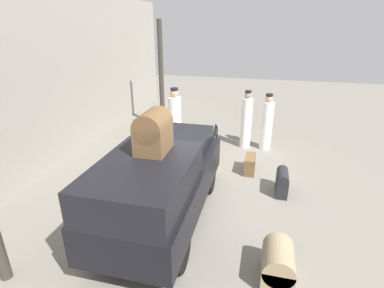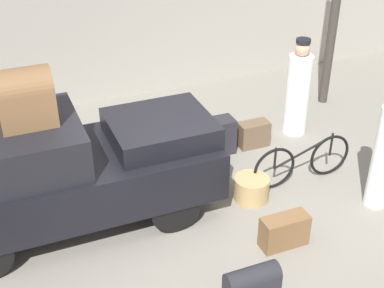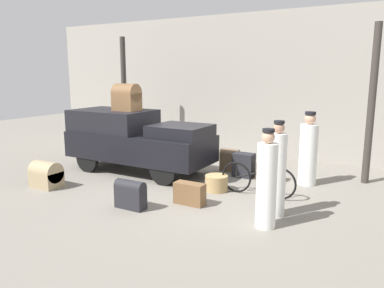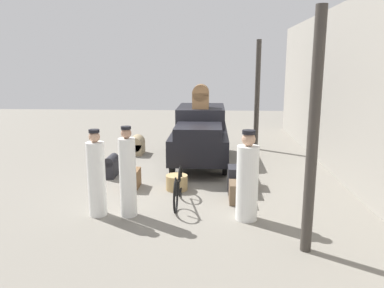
# 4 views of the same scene
# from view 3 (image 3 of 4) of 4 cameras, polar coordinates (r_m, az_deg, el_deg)

# --- Properties ---
(ground_plane) EXTENTS (30.00, 30.00, 0.00)m
(ground_plane) POSITION_cam_3_polar(r_m,az_deg,el_deg) (9.16, -1.72, -5.93)
(ground_plane) COLOR gray
(station_building_facade) EXTENTS (16.00, 0.15, 4.50)m
(station_building_facade) POSITION_cam_3_polar(r_m,az_deg,el_deg) (12.44, 8.16, 8.93)
(station_building_facade) COLOR gray
(station_building_facade) RESTS_ON ground
(canopy_pillar_left) EXTENTS (0.17, 0.17, 3.78)m
(canopy_pillar_left) POSITION_cam_3_polar(r_m,az_deg,el_deg) (12.70, -10.29, 7.27)
(canopy_pillar_left) COLOR #38332D
(canopy_pillar_left) RESTS_ON ground
(canopy_pillar_right) EXTENTS (0.17, 0.17, 3.78)m
(canopy_pillar_right) POSITION_cam_3_polar(r_m,az_deg,el_deg) (9.78, 25.67, 5.35)
(canopy_pillar_right) COLOR #38332D
(canopy_pillar_right) RESTS_ON ground
(truck) EXTENTS (3.95, 1.58, 1.64)m
(truck) POSITION_cam_3_polar(r_m,az_deg,el_deg) (10.14, -8.63, 0.87)
(truck) COLOR black
(truck) RESTS_ON ground
(bicycle) EXTENTS (1.69, 0.04, 0.74)m
(bicycle) POSITION_cam_3_polar(r_m,az_deg,el_deg) (8.25, 9.95, -5.41)
(bicycle) COLOR black
(bicycle) RESTS_ON ground
(wicker_basket) EXTENTS (0.52, 0.52, 0.36)m
(wicker_basket) POSITION_cam_3_polar(r_m,az_deg,el_deg) (8.54, 3.73, -5.96)
(wicker_basket) COLOR tan
(wicker_basket) RESTS_ON ground
(porter_carrying_trunk) EXTENTS (0.35, 0.35, 1.73)m
(porter_carrying_trunk) POSITION_cam_3_polar(r_m,az_deg,el_deg) (6.52, 11.30, -5.82)
(porter_carrying_trunk) COLOR white
(porter_carrying_trunk) RESTS_ON ground
(porter_standing_middle) EXTENTS (0.42, 0.42, 1.75)m
(porter_standing_middle) POSITION_cam_3_polar(r_m,az_deg,el_deg) (9.26, 17.29, -1.16)
(porter_standing_middle) COLOR white
(porter_standing_middle) RESTS_ON ground
(conductor_in_dark_uniform) EXTENTS (0.33, 0.33, 1.79)m
(conductor_in_dark_uniform) POSITION_cam_3_polar(r_m,az_deg,el_deg) (7.08, 12.83, -4.24)
(conductor_in_dark_uniform) COLOR white
(conductor_in_dark_uniform) RESTS_ON ground
(trunk_wicker_pale) EXTENTS (0.52, 0.35, 0.61)m
(trunk_wicker_pale) POSITION_cam_3_polar(r_m,az_deg,el_deg) (9.70, 7.89, -3.20)
(trunk_wicker_pale) COLOR #232328
(trunk_wicker_pale) RESTS_ON ground
(trunk_umber_medium) EXTENTS (0.53, 0.28, 0.44)m
(trunk_umber_medium) POSITION_cam_3_polar(r_m,az_deg,el_deg) (9.48, 11.47, -4.18)
(trunk_umber_medium) COLOR brown
(trunk_umber_medium) RESTS_ON ground
(suitcase_black_upright) EXTENTS (0.63, 0.27, 0.45)m
(suitcase_black_upright) POSITION_cam_3_polar(r_m,az_deg,el_deg) (7.67, -0.37, -7.57)
(suitcase_black_upright) COLOR brown
(suitcase_black_upright) RESTS_ON ground
(suitcase_tan_flat) EXTENTS (0.68, 0.48, 0.61)m
(suitcase_tan_flat) POSITION_cam_3_polar(r_m,az_deg,el_deg) (9.41, -21.33, -4.39)
(suitcase_tan_flat) COLOR #9E8966
(suitcase_tan_flat) RESTS_ON ground
(suitcase_small_leather) EXTENTS (0.51, 0.25, 0.62)m
(suitcase_small_leather) POSITION_cam_3_polar(r_m,az_deg,el_deg) (10.18, 5.80, -2.35)
(suitcase_small_leather) COLOR brown
(suitcase_small_leather) RESTS_ON ground
(trunk_large_brown) EXTENTS (0.63, 0.26, 0.58)m
(trunk_large_brown) POSITION_cam_3_polar(r_m,az_deg,el_deg) (7.52, -9.37, -7.44)
(trunk_large_brown) COLOR #232328
(trunk_large_brown) RESTS_ON ground
(trunk_on_truck_roof) EXTENTS (0.66, 0.50, 0.72)m
(trunk_on_truck_roof) POSITION_cam_3_polar(r_m,az_deg,el_deg) (10.18, -9.94, 7.03)
(trunk_on_truck_roof) COLOR brown
(trunk_on_truck_roof) RESTS_ON truck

